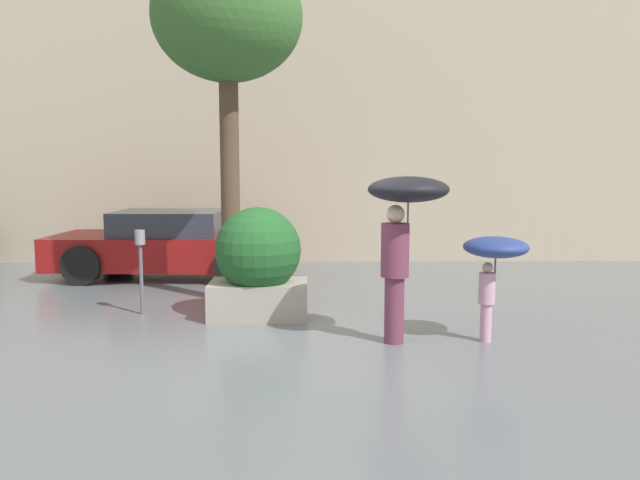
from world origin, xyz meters
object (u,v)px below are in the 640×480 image
Objects in this scene: person_adult at (404,215)px; parking_meter at (140,254)px; street_tree at (227,22)px; person_child at (494,255)px; planter_box at (258,262)px; parked_car_near at (171,245)px.

person_adult is 1.65× the size of parking_meter.
person_adult is 3.80m from parking_meter.
parking_meter is (-1.16, -0.82, -3.29)m from street_tree.
street_tree is at bearing 151.54° from person_child.
planter_box is 0.29× the size of street_tree.
person_adult is at bearing -23.80° from parking_meter.
planter_box is at bearing -146.96° from parked_car_near.
parking_meter is (-1.65, 0.21, 0.09)m from planter_box.
person_child is (2.86, -1.24, 0.28)m from planter_box.
street_tree reaches higher than person_child.
planter_box is at bearing -64.41° from street_tree.
street_tree is at bearing 160.21° from person_adult.
person_adult is 0.45× the size of parked_car_near.
parked_car_near is at bearing 155.10° from person_adult.
parking_meter is at bearing -177.84° from person_adult.
planter_box is 0.35× the size of parked_car_near.
parked_car_near is at bearing 94.68° from parking_meter.
parked_car_near is (-1.89, 3.21, -0.18)m from planter_box.
person_child is at bearing -130.67° from parked_car_near.
person_child is at bearing -34.14° from street_tree.
person_child is 4.74m from parking_meter.
person_adult is 1.18m from person_child.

